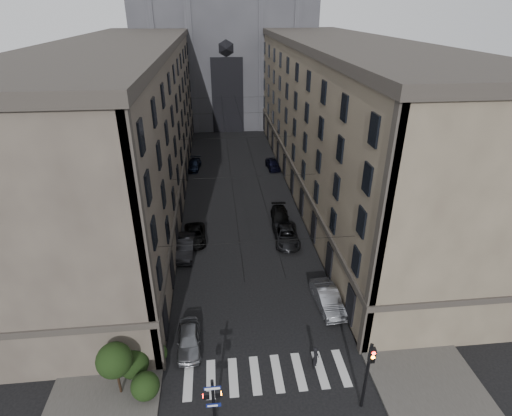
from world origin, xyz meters
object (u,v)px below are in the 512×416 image
object	(u,v)px
car_right_far	(273,164)
gothic_tower	(224,31)
car_right_midnear	(287,235)
car_left_midfar	(195,235)
car_left_far	(194,165)
traffic_light_right	(368,369)
car_right_near	(327,299)
car_left_midnear	(185,247)
pedestrian_signal_left	(213,401)
car_right_midfar	(280,217)
pedestrian	(315,358)
car_left_near	(189,339)

from	to	relation	value
car_right_far	gothic_tower	bearing A→B (deg)	95.92
gothic_tower	car_right_midnear	bearing A→B (deg)	-85.39
car_left_midfar	car_left_far	distance (m)	21.23
traffic_light_right	car_right_near	size ratio (longest dim) A/B	1.07
car_left_midnear	car_right_near	size ratio (longest dim) A/B	1.02
pedestrian_signal_left	car_right_midnear	size ratio (longest dim) A/B	0.75
car_right_midnear	car_left_far	bearing A→B (deg)	118.67
car_right_midfar	car_right_near	bearing A→B (deg)	-79.32
pedestrian_signal_left	car_right_near	bearing A→B (deg)	46.18
car_left_midfar	pedestrian	xyz separation A→B (m)	(8.74, -17.75, 0.24)
car_right_near	car_left_midfar	bearing A→B (deg)	129.89
car_left_far	car_right_near	distance (m)	35.03
car_right_midnear	car_right_far	world-z (taller)	car_right_far
gothic_tower	car_left_midnear	bearing A→B (deg)	-96.50
gothic_tower	car_left_midnear	size ratio (longest dim) A/B	11.59
car_right_midfar	pedestrian	world-z (taller)	pedestrian
gothic_tower	traffic_light_right	distance (m)	74.67
car_left_midfar	car_right_far	world-z (taller)	car_right_far
gothic_tower	car_right_midfar	bearing A→B (deg)	-85.02
gothic_tower	car_left_near	world-z (taller)	gothic_tower
car_left_near	car_right_near	xyz separation A→B (m)	(11.18, 3.29, 0.08)
gothic_tower	car_right_midnear	world-z (taller)	gothic_tower
traffic_light_right	car_left_far	distance (m)	43.95
car_right_near	car_right_midfar	bearing A→B (deg)	92.25
pedestrian_signal_left	pedestrian	bearing A→B (deg)	28.26
car_left_far	car_right_near	bearing A→B (deg)	-62.29
car_right_midfar	pedestrian	size ratio (longest dim) A/B	2.69
car_right_near	traffic_light_right	bearing A→B (deg)	-95.72
gothic_tower	pedestrian	bearing A→B (deg)	-87.21
car_right_midfar	car_right_far	xyz separation A→B (m)	(1.59, 16.90, 0.03)
gothic_tower	car_right_far	distance (m)	36.75
car_left_midfar	pedestrian	distance (m)	19.78
pedestrian_signal_left	car_right_midfar	xyz separation A→B (m)	(7.78, 24.53, -1.61)
gothic_tower	car_right_near	world-z (taller)	gothic_tower
car_left_far	car_right_far	size ratio (longest dim) A/B	1.06
traffic_light_right	car_right_midnear	size ratio (longest dim) A/B	0.97
car_right_near	car_right_midfar	world-z (taller)	car_right_near
traffic_light_right	car_right_far	bearing A→B (deg)	89.65
car_left_far	car_right_far	bearing A→B (deg)	1.63
car_left_far	car_right_near	xyz separation A→B (m)	(12.08, -32.88, 0.13)
pedestrian_signal_left	pedestrian	distance (m)	7.97
car_left_near	pedestrian	distance (m)	9.13
car_left_far	car_left_near	bearing A→B (deg)	-81.03
car_left_near	car_left_midnear	distance (m)	12.55
traffic_light_right	car_right_far	xyz separation A→B (m)	(0.25, 41.01, -2.54)
car_left_far	car_right_midnear	distance (m)	24.75
gothic_tower	pedestrian	world-z (taller)	gothic_tower
car_left_far	car_right_near	size ratio (longest dim) A/B	0.95
pedestrian_signal_left	car_right_far	distance (m)	42.51
car_left_midnear	car_left_far	bearing A→B (deg)	92.44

